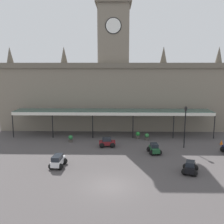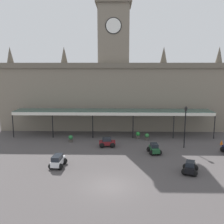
% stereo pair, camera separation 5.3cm
% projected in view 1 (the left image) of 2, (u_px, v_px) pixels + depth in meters
% --- Properties ---
extents(ground_plane, '(140.00, 140.00, 0.00)m').
position_uv_depth(ground_plane, '(110.00, 186.00, 22.34)').
color(ground_plane, '#494444').
extents(station_building, '(35.87, 6.69, 20.47)m').
position_uv_depth(station_building, '(114.00, 90.00, 42.74)').
color(station_building, slate).
rests_on(station_building, ground).
extents(entrance_canopy, '(28.91, 3.26, 3.80)m').
position_uv_depth(entrance_canopy, '(113.00, 111.00, 37.73)').
color(entrance_canopy, '#38564C').
rests_on(entrance_canopy, ground).
extents(car_maroon_sedan, '(2.08, 1.57, 1.19)m').
position_uv_depth(car_maroon_sedan, '(107.00, 143.00, 33.05)').
color(car_maroon_sedan, maroon).
rests_on(car_maroon_sedan, ground).
extents(car_white_estate, '(1.67, 2.32, 1.27)m').
position_uv_depth(car_white_estate, '(58.00, 161.00, 26.52)').
color(car_white_estate, silver).
rests_on(car_white_estate, ground).
extents(car_black_sedan, '(1.92, 2.23, 1.19)m').
position_uv_depth(car_black_sedan, '(190.00, 168.00, 25.00)').
color(car_black_sedan, black).
rests_on(car_black_sedan, ground).
extents(car_green_sedan, '(1.66, 2.13, 1.19)m').
position_uv_depth(car_green_sedan, '(154.00, 149.00, 30.56)').
color(car_green_sedan, '#1E512D').
rests_on(car_green_sedan, ground).
extents(victorian_lamppost, '(0.30, 0.30, 5.35)m').
position_uv_depth(victorian_lamppost, '(185.00, 122.00, 32.11)').
color(victorian_lamppost, black).
rests_on(victorian_lamppost, ground).
extents(traffic_cone, '(0.40, 0.40, 0.60)m').
position_uv_depth(traffic_cone, '(221.00, 142.00, 33.95)').
color(traffic_cone, orange).
rests_on(traffic_cone, ground).
extents(planter_by_canopy, '(0.60, 0.60, 0.96)m').
position_uv_depth(planter_by_canopy, '(138.00, 135.00, 36.82)').
color(planter_by_canopy, '#47423D').
rests_on(planter_by_canopy, ground).
extents(planter_near_kerb, '(0.60, 0.60, 0.96)m').
position_uv_depth(planter_near_kerb, '(147.00, 137.00, 36.02)').
color(planter_near_kerb, '#47423D').
rests_on(planter_near_kerb, ground).
extents(planter_forecourt_centre, '(0.60, 0.60, 0.96)m').
position_uv_depth(planter_forecourt_centre, '(71.00, 139.00, 35.02)').
color(planter_forecourt_centre, '#47423D').
rests_on(planter_forecourt_centre, ground).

